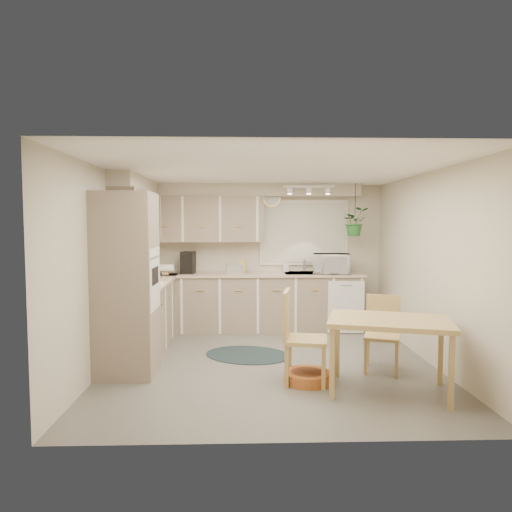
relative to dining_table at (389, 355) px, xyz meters
name	(u,v)px	position (x,y,z in m)	size (l,w,h in m)	color
floor	(270,363)	(-1.17, 1.02, -0.38)	(4.20, 4.20, 0.00)	#625E56
ceiling	(270,170)	(-1.17, 1.02, 2.02)	(4.20, 4.20, 0.00)	white
wall_back	(263,256)	(-1.17, 3.12, 0.82)	(4.00, 0.04, 2.40)	beige
wall_front	(287,294)	(-1.17, -1.08, 0.82)	(4.00, 0.04, 2.40)	beige
wall_left	(107,268)	(-3.17, 1.02, 0.82)	(0.04, 4.20, 2.40)	beige
wall_right	(429,267)	(0.83, 1.02, 0.82)	(0.04, 4.20, 2.40)	beige
base_cab_left	(148,315)	(-2.87, 1.89, 0.07)	(0.60, 1.85, 0.90)	gray
base_cab_back	(251,303)	(-1.37, 2.82, 0.07)	(3.60, 0.60, 0.90)	gray
counter_left	(148,282)	(-2.86, 1.89, 0.54)	(0.64, 1.89, 0.04)	beige
counter_back	(251,275)	(-1.37, 2.81, 0.54)	(3.64, 0.64, 0.04)	beige
oven_stack	(126,284)	(-2.85, 0.64, 0.67)	(0.65, 0.65, 2.10)	gray
wall_oven_face	(155,284)	(-2.53, 0.64, 0.67)	(0.02, 0.56, 0.58)	silver
upper_cab_left	(139,218)	(-3.00, 2.02, 1.44)	(0.35, 2.00, 0.75)	gray
upper_cab_back	(202,219)	(-2.17, 2.94, 1.44)	(2.00, 0.35, 0.75)	gray
soffit_left	(137,185)	(-3.02, 2.02, 1.92)	(0.30, 2.00, 0.20)	beige
soffit_back	(251,190)	(-1.37, 2.97, 1.92)	(3.60, 0.30, 0.20)	beige
cooktop	(139,286)	(-2.85, 1.32, 0.56)	(0.52, 0.58, 0.02)	silver
range_hood	(137,251)	(-2.87, 1.32, 1.02)	(0.40, 0.60, 0.14)	silver
window_blinds	(304,233)	(-0.47, 3.09, 1.22)	(1.40, 0.02, 1.00)	silver
window_frame	(304,233)	(-0.47, 3.10, 1.22)	(1.50, 0.02, 1.10)	silver
sink	(306,275)	(-0.47, 2.82, 0.52)	(0.70, 0.48, 0.10)	#A1A5A9
dishwasher_front	(346,307)	(0.13, 2.51, 0.04)	(0.58, 0.01, 0.83)	silver
track_light_bar	(309,186)	(-0.47, 2.57, 1.95)	(0.80, 0.04, 0.04)	silver
wall_clock	(272,198)	(-1.02, 3.09, 1.80)	(0.30, 0.30, 0.03)	#E3AA50
dining_table	(389,355)	(0.00, 0.00, 0.00)	(1.22, 0.81, 0.77)	tan
chair_left	(306,337)	(-0.82, 0.30, 0.12)	(0.48, 0.48, 1.02)	tan
chair_back	(382,334)	(0.13, 0.66, 0.06)	(0.41, 0.41, 0.89)	tan
braided_rug	(248,355)	(-1.45, 1.37, -0.38)	(1.14, 0.86, 0.01)	black
pet_bed	(307,377)	(-0.80, 0.30, -0.32)	(0.52, 0.52, 0.12)	#B16423
microwave	(331,261)	(-0.08, 2.72, 0.75)	(0.58, 0.32, 0.40)	silver
soap_bottle	(285,269)	(-0.79, 2.97, 0.60)	(0.09, 0.20, 0.09)	silver
hanging_plant	(355,225)	(0.30, 2.72, 1.34)	(0.41, 0.46, 0.36)	#276329
coffee_maker	(188,262)	(-2.40, 2.82, 0.74)	(0.20, 0.25, 0.36)	black
toaster	(234,269)	(-1.65, 2.84, 0.63)	(0.25, 0.14, 0.15)	#A1A5A9
knife_block	(242,266)	(-1.51, 2.87, 0.67)	(0.10, 0.10, 0.23)	tan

